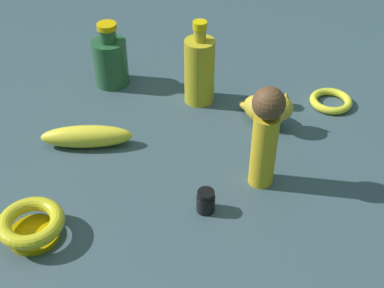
# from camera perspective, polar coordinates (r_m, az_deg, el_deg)

# --- Properties ---
(ground) EXTENTS (2.00, 2.00, 0.00)m
(ground) POSITION_cam_1_polar(r_m,az_deg,el_deg) (1.03, 0.00, -1.81)
(ground) COLOR #384C56
(bottle_tall) EXTENTS (0.07, 0.07, 0.20)m
(bottle_tall) POSITION_cam_1_polar(r_m,az_deg,el_deg) (1.16, 0.83, 8.20)
(bottle_tall) COLOR gold
(bottle_tall) RESTS_ON ground
(nail_polish_jar) EXTENTS (0.03, 0.03, 0.04)m
(nail_polish_jar) POSITION_cam_1_polar(r_m,az_deg,el_deg) (0.92, 1.53, -6.29)
(nail_polish_jar) COLOR black
(nail_polish_jar) RESTS_ON ground
(banana) EXTENTS (0.19, 0.09, 0.05)m
(banana) POSITION_cam_1_polar(r_m,az_deg,el_deg) (1.08, -11.42, 0.98)
(banana) COLOR yellow
(banana) RESTS_ON ground
(cat_figurine) EXTENTS (0.12, 0.10, 0.09)m
(cat_figurine) POSITION_cam_1_polar(r_m,az_deg,el_deg) (1.12, 8.38, 3.79)
(cat_figurine) COLOR gold
(cat_figurine) RESTS_ON ground
(bangle) EXTENTS (0.10, 0.10, 0.02)m
(bangle) POSITION_cam_1_polar(r_m,az_deg,el_deg) (1.23, 15.05, 4.60)
(bangle) COLOR yellow
(bangle) RESTS_ON ground
(bowl) EXTENTS (0.11, 0.11, 0.05)m
(bowl) POSITION_cam_1_polar(r_m,az_deg,el_deg) (0.91, -17.26, -8.51)
(bowl) COLOR #C09504
(bowl) RESTS_ON ground
(person_figure_adult) EXTENTS (0.07, 0.07, 0.21)m
(person_figure_adult) POSITION_cam_1_polar(r_m,az_deg,el_deg) (0.92, 8.10, 1.14)
(person_figure_adult) COLOR gold
(person_figure_adult) RESTS_ON ground
(bottle_short) EXTENTS (0.08, 0.08, 0.16)m
(bottle_short) POSITION_cam_1_polar(r_m,az_deg,el_deg) (1.25, -8.98, 9.14)
(bottle_short) COLOR #265430
(bottle_short) RESTS_ON ground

